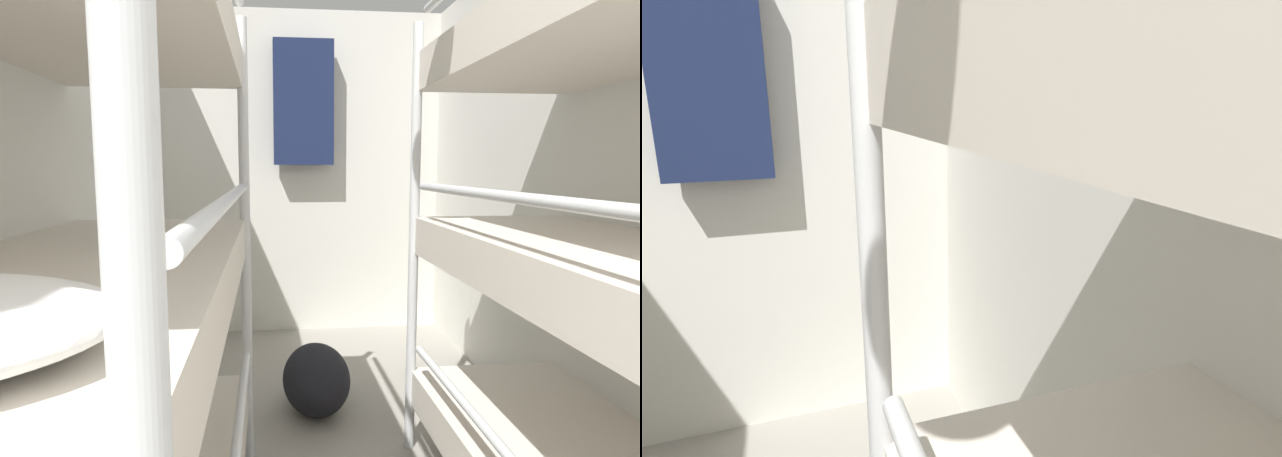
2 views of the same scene
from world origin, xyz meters
TOP-DOWN VIEW (x-y plane):
  - wall_back at (0.00, 4.11)m, footprint 2.26×0.06m
  - hanging_coat at (0.00, 3.96)m, footprint 0.44×0.12m

SIDE VIEW (x-z plane):
  - wall_back at x=0.00m, z-range 0.00..2.46m
  - hanging_coat at x=0.00m, z-range 1.31..2.21m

